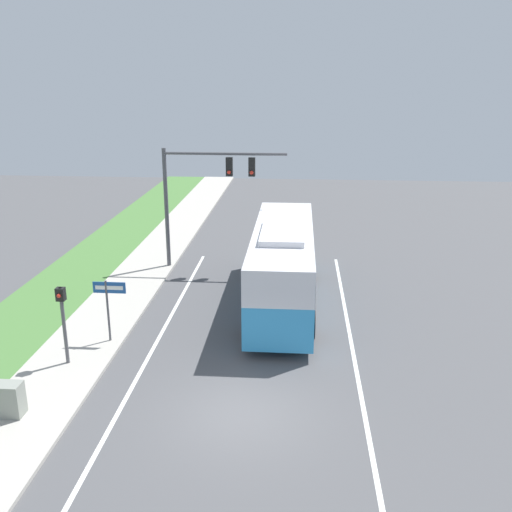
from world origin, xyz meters
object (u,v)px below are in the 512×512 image
Objects in this scene: pedestrian_signal at (63,313)px; signal_gantry at (203,184)px; street_sign at (109,300)px; bus at (283,262)px; utility_cabinet at (9,399)px.

signal_gantry is at bearing 74.27° from pedestrian_signal.
signal_gantry is 2.16× the size of pedestrian_signal.
signal_gantry is at bearing 76.97° from street_sign.
pedestrian_signal is (-7.09, -6.12, 0.02)m from bus.
street_sign is at bearing 62.17° from pedestrian_signal.
utility_cabinet is at bearing -97.53° from pedestrian_signal.
pedestrian_signal is at bearing 82.47° from utility_cabinet.
signal_gantry reaches higher than utility_cabinet.
signal_gantry reaches higher than bus.
pedestrian_signal is 2.83× the size of utility_cabinet.
street_sign is 2.46× the size of utility_cabinet.
bus is 12.02m from utility_cabinet.
signal_gantry is 11.26m from pedestrian_signal.
utility_cabinet is (-7.51, -9.29, -1.30)m from bus.
bus is 9.37m from pedestrian_signal.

